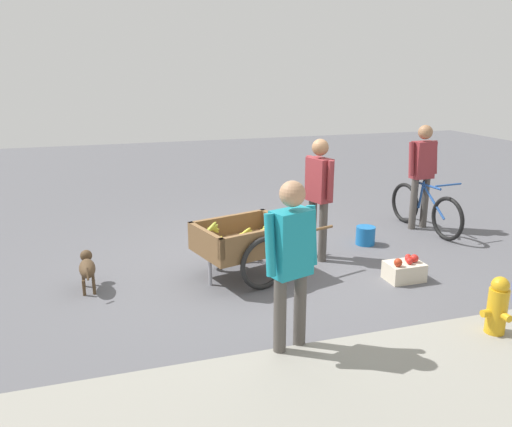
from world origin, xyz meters
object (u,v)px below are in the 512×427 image
Objects in this scene: vendor_person at (319,189)px; dog at (87,267)px; fruit_cart at (245,243)px; fire_hydrant at (497,311)px; bicycle at (425,209)px; cyclist_person at (422,167)px; plastic_bucket at (365,235)px; bystander_person at (291,256)px; apple_crate at (405,270)px.

vendor_person is 2.39× the size of dog.
fruit_cart is 2.68× the size of fire_hydrant.
cyclist_person is (0.01, -0.15, 0.63)m from bicycle.
plastic_bucket is (1.19, 0.46, -0.85)m from cyclist_person.
dog is at bearing -51.07° from bystander_person.
bystander_person reaches higher than bicycle.
bystander_person reaches higher than dog.
fruit_cart is at bearing 174.31° from dog.
bystander_person is at bearing 60.85° from vendor_person.
fruit_cart is at bearing 16.11° from vendor_person.
cyclist_person is 2.41m from apple_crate.
plastic_bucket is 3.44m from bystander_person.
plastic_bucket is (-0.91, -0.32, -0.83)m from vendor_person.
fruit_cart reaches higher than dog.
fruit_cart is 2.13m from plastic_bucket.
apple_crate is at bearing 81.56° from plastic_bucket.
bicycle reaches higher than plastic_bucket.
fruit_cart is 2.85m from fire_hydrant.
cyclist_person is at bearing -158.66° from plastic_bucket.
vendor_person is at bearing -163.89° from fruit_cart.
bicycle is (-2.11, -0.64, -0.61)m from vendor_person.
dog is 3.87m from plastic_bucket.
dog is 1.01× the size of fire_hydrant.
cyclist_person is 3.70m from fire_hydrant.
cyclist_person reaches higher than vendor_person.
cyclist_person reaches higher than dog.
bicycle is 3.50m from fire_hydrant.
fruit_cart is 3.43m from cyclist_person.
bicycle is 1.26m from plastic_bucket.
vendor_person is 1.27m from plastic_bucket.
bicycle reaches higher than fire_hydrant.
fruit_cart is 2.66× the size of dog.
bicycle is 6.01× the size of plastic_bucket.
bicycle is at bearing -163.22° from vendor_person.
dog is at bearing -13.23° from apple_crate.
apple_crate is 0.27× the size of bystander_person.
vendor_person reaches higher than dog.
fruit_cart reaches higher than fire_hydrant.
fruit_cart is at bearing 16.55° from bicycle.
vendor_person reaches higher than apple_crate.
fire_hydrant reaches higher than apple_crate.
fire_hydrant is (-1.76, 2.23, -0.10)m from fruit_cart.
fruit_cart is 4.08× the size of apple_crate.
cyclist_person is at bearing -85.41° from bicycle.
bystander_person reaches higher than apple_crate.
bystander_person is (1.96, 1.24, 0.84)m from apple_crate.
fire_hydrant is (1.44, 3.34, -0.65)m from cyclist_person.
vendor_person is 3.66× the size of apple_crate.
bystander_person reaches higher than fire_hydrant.
cyclist_person is 5.94× the size of plastic_bucket.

